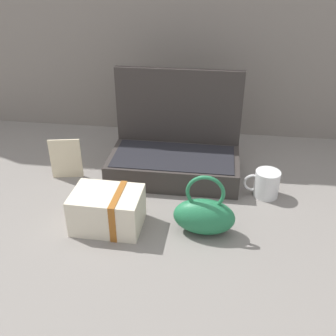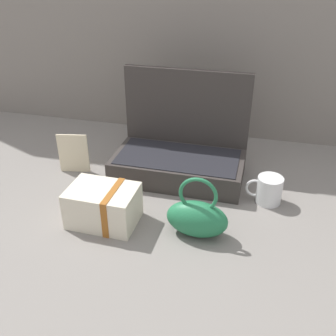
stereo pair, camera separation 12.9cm
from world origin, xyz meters
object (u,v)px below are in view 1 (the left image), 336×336
object	(u,v)px
coffee_mug	(266,184)
teal_pouch_handbag	(204,215)
cream_toiletry_bag	(109,210)
open_suitcase	(174,152)
info_card_left	(66,159)

from	to	relation	value
coffee_mug	teal_pouch_handbag	bearing A→B (deg)	-131.17
cream_toiletry_bag	open_suitcase	bearing A→B (deg)	66.08
info_card_left	cream_toiletry_bag	bearing A→B (deg)	-60.31
open_suitcase	info_card_left	distance (m)	0.40
info_card_left	coffee_mug	bearing A→B (deg)	-13.68
teal_pouch_handbag	coffee_mug	distance (m)	0.31
cream_toiletry_bag	info_card_left	bearing A→B (deg)	131.25
open_suitcase	cream_toiletry_bag	xyz separation A→B (m)	(-0.16, -0.36, -0.03)
open_suitcase	teal_pouch_handbag	xyz separation A→B (m)	(0.13, -0.35, -0.02)
teal_pouch_handbag	info_card_left	bearing A→B (deg)	153.88
cream_toiletry_bag	info_card_left	xyz separation A→B (m)	(-0.23, 0.27, 0.02)
coffee_mug	info_card_left	distance (m)	0.73
teal_pouch_handbag	cream_toiletry_bag	size ratio (longest dim) A/B	0.94
teal_pouch_handbag	cream_toiletry_bag	world-z (taller)	teal_pouch_handbag
teal_pouch_handbag	info_card_left	world-z (taller)	teal_pouch_handbag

